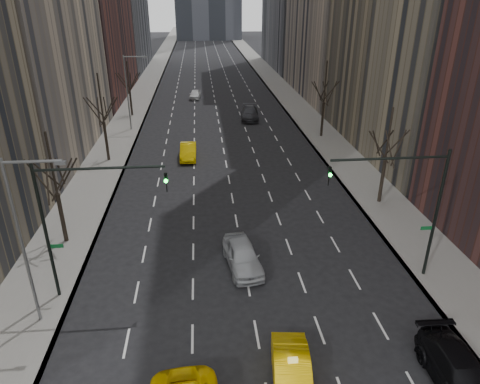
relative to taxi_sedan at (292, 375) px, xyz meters
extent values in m
cube|color=slate|center=(-13.33, 65.35, -0.68)|extent=(4.50, 320.00, 0.15)
cube|color=slate|center=(11.17, 65.35, -0.68)|extent=(4.50, 320.00, 0.15)
cylinder|color=black|center=(-13.08, 13.35, 1.18)|extent=(0.28, 0.28, 3.57)
cylinder|color=black|center=(-13.08, 13.35, 5.09)|extent=(0.16, 0.16, 4.25)
cylinder|color=black|center=(-12.93, 14.20, 4.19)|extent=(0.42, 1.80, 2.52)
cylinder|color=black|center=(-12.27, 13.65, 4.19)|extent=(1.74, 0.72, 2.52)
cylinder|color=black|center=(-12.42, 12.80, 4.19)|extent=(1.46, 1.25, 2.52)
cylinder|color=black|center=(-13.23, 12.51, 4.19)|extent=(0.42, 1.80, 2.52)
cylinder|color=black|center=(-13.89, 13.06, 4.19)|extent=(1.74, 0.72, 2.52)
cylinder|color=black|center=(-13.74, 13.91, 4.19)|extent=(1.46, 1.25, 2.52)
cylinder|color=black|center=(-13.08, 29.35, 1.39)|extent=(0.28, 0.28, 3.99)
cylinder|color=black|center=(-13.08, 29.35, 5.76)|extent=(0.16, 0.16, 4.75)
cylinder|color=black|center=(-12.93, 30.20, 4.61)|extent=(0.42, 1.80, 2.52)
cylinder|color=black|center=(-12.27, 29.65, 4.61)|extent=(1.74, 0.72, 2.52)
cylinder|color=black|center=(-12.42, 28.80, 4.61)|extent=(1.46, 1.25, 2.52)
cylinder|color=black|center=(-13.23, 28.51, 4.61)|extent=(0.42, 1.80, 2.52)
cylinder|color=black|center=(-13.89, 29.06, 4.61)|extent=(1.74, 0.72, 2.52)
cylinder|color=black|center=(-13.74, 29.91, 4.61)|extent=(1.46, 1.25, 2.52)
cylinder|color=black|center=(-13.08, 47.35, 1.08)|extent=(0.28, 0.28, 3.36)
cylinder|color=black|center=(-13.08, 47.35, 4.76)|extent=(0.16, 0.16, 4.00)
cylinder|color=black|center=(-12.93, 48.20, 3.98)|extent=(0.42, 1.80, 2.52)
cylinder|color=black|center=(-12.27, 47.65, 3.98)|extent=(1.74, 0.72, 2.52)
cylinder|color=black|center=(-12.42, 46.80, 3.98)|extent=(1.46, 1.25, 2.52)
cylinder|color=black|center=(-13.23, 46.51, 3.98)|extent=(0.42, 1.80, 2.52)
cylinder|color=black|center=(-13.89, 47.06, 3.98)|extent=(1.74, 0.72, 2.52)
cylinder|color=black|center=(-13.74, 47.91, 3.98)|extent=(1.46, 1.25, 2.52)
cylinder|color=black|center=(10.92, 17.35, 1.18)|extent=(0.28, 0.28, 3.57)
cylinder|color=black|center=(10.92, 17.35, 5.09)|extent=(0.16, 0.16, 4.25)
cylinder|color=black|center=(11.07, 18.20, 4.19)|extent=(0.42, 1.80, 2.52)
cylinder|color=black|center=(11.73, 17.65, 4.19)|extent=(1.74, 0.72, 2.52)
cylinder|color=black|center=(11.58, 16.80, 4.19)|extent=(1.46, 1.25, 2.52)
cylinder|color=black|center=(10.77, 16.51, 4.19)|extent=(0.42, 1.80, 2.52)
cylinder|color=black|center=(10.11, 17.06, 4.19)|extent=(1.74, 0.72, 2.52)
cylinder|color=black|center=(10.26, 17.91, 4.19)|extent=(1.46, 1.25, 2.52)
cylinder|color=black|center=(10.92, 35.35, 1.39)|extent=(0.28, 0.28, 3.99)
cylinder|color=black|center=(10.92, 35.35, 5.76)|extent=(0.16, 0.16, 4.75)
cylinder|color=black|center=(11.07, 36.20, 4.61)|extent=(0.42, 1.80, 2.52)
cylinder|color=black|center=(11.73, 35.65, 4.61)|extent=(1.74, 0.72, 2.52)
cylinder|color=black|center=(11.58, 34.80, 4.61)|extent=(1.46, 1.25, 2.52)
cylinder|color=black|center=(10.77, 34.51, 4.61)|extent=(0.42, 1.80, 2.52)
cylinder|color=black|center=(10.11, 35.06, 4.61)|extent=(1.74, 0.72, 2.52)
cylinder|color=black|center=(10.26, 35.91, 4.61)|extent=(1.46, 1.25, 2.52)
cylinder|color=black|center=(-11.88, 7.35, 3.40)|extent=(0.18, 0.18, 8.00)
cylinder|color=black|center=(-8.63, 7.35, 7.00)|extent=(6.50, 0.14, 0.14)
imported|color=black|center=(-5.38, 7.35, 6.10)|extent=(0.18, 0.22, 1.10)
sphere|color=#0CFF33|center=(-5.38, 7.17, 6.25)|extent=(0.20, 0.20, 0.20)
cube|color=#0C5926|center=(-11.48, 7.35, 2.60)|extent=(0.70, 0.04, 0.22)
cylinder|color=black|center=(9.72, 7.35, 3.40)|extent=(0.18, 0.18, 8.00)
cylinder|color=black|center=(6.47, 7.35, 7.00)|extent=(6.50, 0.14, 0.14)
imported|color=black|center=(3.22, 7.35, 6.10)|extent=(0.18, 0.22, 1.10)
sphere|color=#0CFF33|center=(3.22, 7.17, 6.25)|extent=(0.20, 0.20, 0.20)
cube|color=#0C5926|center=(9.32, 7.35, 2.60)|extent=(0.70, 0.04, 0.22)
cylinder|color=slate|center=(-12.28, 5.35, 3.90)|extent=(0.16, 0.16, 9.00)
cylinder|color=slate|center=(-10.98, 5.35, 8.20)|extent=(2.60, 0.14, 0.14)
cube|color=slate|center=(-9.78, 5.35, 8.10)|extent=(0.50, 0.22, 0.15)
cylinder|color=slate|center=(-12.28, 40.35, 3.90)|extent=(0.16, 0.16, 9.00)
cylinder|color=slate|center=(-10.98, 40.35, 8.20)|extent=(2.60, 0.14, 0.14)
cube|color=slate|center=(-9.78, 40.35, 8.10)|extent=(0.50, 0.22, 0.15)
imported|color=#F6C005|center=(0.00, 0.00, 0.00)|extent=(2.09, 4.73, 1.51)
imported|color=#9FA2A7|center=(-1.22, 9.31, 0.06)|extent=(2.57, 5.02, 1.64)
imported|color=black|center=(7.23, -0.76, 0.04)|extent=(2.33, 5.49, 1.58)
imported|color=#E6BD04|center=(-4.90, 29.43, 0.01)|extent=(1.66, 4.67, 1.54)
imported|color=#2F2F34|center=(3.27, 44.21, 0.07)|extent=(2.88, 5.91, 1.66)
imported|color=white|center=(-4.24, 57.68, -0.06)|extent=(2.04, 4.20, 1.38)
camera|label=1|loc=(-3.48, -13.11, 14.92)|focal=32.00mm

